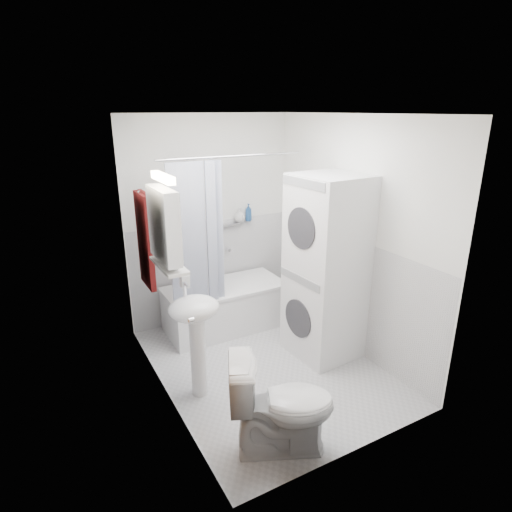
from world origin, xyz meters
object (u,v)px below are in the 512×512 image
bathtub (225,305)px  toilet (282,405)px  washer_dryer (327,268)px  sink (195,324)px

bathtub → toilet: size_ratio=1.75×
bathtub → washer_dryer: washer_dryer is taller
washer_dryer → toilet: size_ratio=2.39×
toilet → washer_dryer: bearing=-24.6°
bathtub → sink: (-0.74, -1.01, 0.42)m
sink → washer_dryer: washer_dryer is taller
washer_dryer → toilet: bearing=-143.4°
washer_dryer → sink: bearing=178.0°
washer_dryer → bathtub: bearing=121.9°
washer_dryer → toilet: 1.58m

